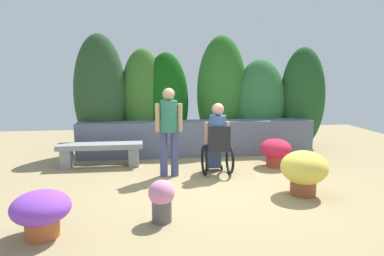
# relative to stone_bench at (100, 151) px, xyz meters

# --- Properties ---
(ground_plane) EXTENTS (12.21, 12.21, 0.00)m
(ground_plane) POSITION_rel_stone_bench_xyz_m (2.06, -1.43, -0.32)
(ground_plane) COLOR #96855C
(stone_retaining_wall) EXTENTS (5.32, 0.52, 0.79)m
(stone_retaining_wall) POSITION_rel_stone_bench_xyz_m (2.06, 0.72, 0.07)
(stone_retaining_wall) COLOR slate
(stone_retaining_wall) RESTS_ON ground
(hedge_backdrop) EXTENTS (6.06, 1.08, 2.77)m
(hedge_backdrop) POSITION_rel_stone_bench_xyz_m (2.28, 1.31, 0.94)
(hedge_backdrop) COLOR #284927
(hedge_backdrop) RESTS_ON ground
(stone_bench) EXTENTS (1.67, 0.38, 0.47)m
(stone_bench) POSITION_rel_stone_bench_xyz_m (0.00, 0.00, 0.00)
(stone_bench) COLOR gray
(stone_bench) RESTS_ON ground
(person_in_wheelchair) EXTENTS (0.53, 0.66, 1.33)m
(person_in_wheelchair) POSITION_rel_stone_bench_xyz_m (2.21, -0.79, 0.30)
(person_in_wheelchair) COLOR black
(person_in_wheelchair) RESTS_ON ground
(person_standing_companion) EXTENTS (0.49, 0.30, 1.60)m
(person_standing_companion) POSITION_rel_stone_bench_xyz_m (1.33, -0.80, 0.60)
(person_standing_companion) COLOR #444978
(person_standing_companion) RESTS_ON ground
(flower_pot_purple_near) EXTENTS (0.63, 0.63, 0.56)m
(flower_pot_purple_near) POSITION_rel_stone_bench_xyz_m (3.49, -0.42, -0.00)
(flower_pot_purple_near) COLOR #A53D2B
(flower_pot_purple_near) RESTS_ON ground
(flower_pot_terracotta_by_wall) EXTENTS (0.34, 0.34, 0.54)m
(flower_pot_terracotta_by_wall) POSITION_rel_stone_bench_xyz_m (1.11, -2.74, -0.02)
(flower_pot_terracotta_by_wall) COLOR #585252
(flower_pot_terracotta_by_wall) RESTS_ON ground
(flower_pot_red_accent) EXTENTS (0.71, 0.71, 0.69)m
(flower_pot_red_accent) POSITION_rel_stone_bench_xyz_m (3.33, -2.03, 0.06)
(flower_pot_red_accent) COLOR brown
(flower_pot_red_accent) RESTS_ON ground
(flower_pot_small_foreground) EXTENTS (0.67, 0.67, 0.54)m
(flower_pot_small_foreground) POSITION_rel_stone_bench_xyz_m (-0.27, -2.98, -0.01)
(flower_pot_small_foreground) COLOR #B1582E
(flower_pot_small_foreground) RESTS_ON ground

